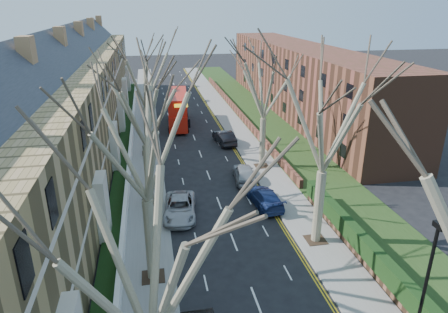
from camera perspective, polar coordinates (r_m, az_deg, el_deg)
pavement_left at (r=55.89m, az=-11.16°, el=4.29°), size 3.00×102.00×0.12m
pavement_right at (r=56.99m, az=1.01°, el=5.02°), size 3.00×102.00×0.12m
terrace_left at (r=47.52m, az=-20.89°, el=7.19°), size 9.70×78.00×13.60m
flats_right at (r=62.85m, az=10.75°, el=10.78°), size 13.97×54.00×10.00m
wall_hedge_right at (r=25.66m, az=22.81°, el=-15.77°), size 0.70×24.00×1.80m
front_wall_left at (r=48.14m, az=-13.12°, el=2.11°), size 0.30×78.00×1.00m
grass_verge_right at (r=58.02m, az=5.39°, el=5.31°), size 6.00×102.00×0.06m
lamp_post at (r=18.81m, az=26.40°, el=-18.20°), size 0.18×0.50×8.11m
tree_left_near at (r=12.66m, az=-11.53°, el=-12.33°), size 9.80×9.80×13.73m
tree_left_mid at (r=21.55m, az=-11.64°, el=3.76°), size 10.50×10.50×14.71m
tree_left_far at (r=31.32m, az=-11.55°, el=8.54°), size 10.15×10.15×14.22m
tree_left_dist at (r=43.08m, az=-11.57°, el=12.31°), size 10.50×10.50×14.71m
tree_right_mid at (r=25.87m, az=14.62°, el=6.40°), size 10.50×10.50×14.71m
tree_right_far at (r=38.77m, az=5.85°, el=11.21°), size 10.15×10.15×14.22m
double_decker_bus at (r=55.32m, az=-6.55°, el=6.64°), size 3.32×10.62×4.39m
car_left_far at (r=31.90m, az=-6.32°, el=-7.26°), size 3.04×5.56×1.48m
car_right_near at (r=33.49m, az=5.83°, el=-5.83°), size 2.49×5.14×1.44m
car_right_mid at (r=37.75m, az=2.92°, el=-2.38°), size 2.31×4.87×1.61m
car_right_far at (r=47.82m, az=0.04°, el=2.78°), size 2.29×5.06×1.61m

